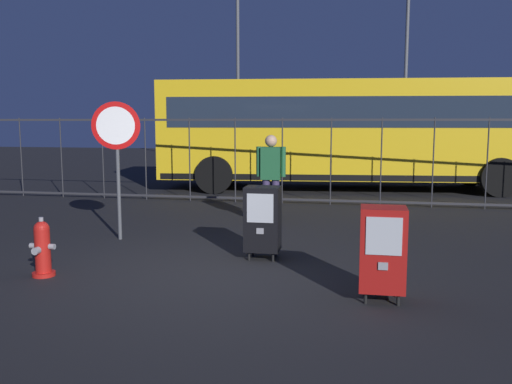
# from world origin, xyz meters

# --- Properties ---
(ground_plane) EXTENTS (60.00, 60.00, 0.00)m
(ground_plane) POSITION_xyz_m (0.00, 0.00, 0.00)
(ground_plane) COLOR black
(fire_hydrant) EXTENTS (0.33, 0.32, 0.75)m
(fire_hydrant) POSITION_xyz_m (-2.08, -0.49, 0.35)
(fire_hydrant) COLOR red
(fire_hydrant) RESTS_ON ground_plane
(newspaper_box_primary) EXTENTS (0.48, 0.42, 1.02)m
(newspaper_box_primary) POSITION_xyz_m (2.03, -0.65, 0.57)
(newspaper_box_primary) COLOR black
(newspaper_box_primary) RESTS_ON ground_plane
(newspaper_box_secondary) EXTENTS (0.48, 0.42, 1.02)m
(newspaper_box_secondary) POSITION_xyz_m (0.46, 0.88, 0.57)
(newspaper_box_secondary) COLOR black
(newspaper_box_secondary) RESTS_ON ground_plane
(stop_sign) EXTENTS (0.71, 0.31, 2.23)m
(stop_sign) POSITION_xyz_m (-2.06, 1.66, 1.60)
(stop_sign) COLOR #4C4F54
(stop_sign) RESTS_ON ground_plane
(pedestrian) EXTENTS (0.55, 0.22, 1.67)m
(pedestrian) POSITION_xyz_m (0.17, 3.37, 0.95)
(pedestrian) COLOR #382D51
(pedestrian) RESTS_ON ground_plane
(fence_barrier) EXTENTS (18.03, 0.04, 2.00)m
(fence_barrier) POSITION_xyz_m (0.00, 6.03, 1.02)
(fence_barrier) COLOR #2D2D33
(fence_barrier) RESTS_ON ground_plane
(bus_near) EXTENTS (10.70, 3.59, 3.00)m
(bus_near) POSITION_xyz_m (1.51, 9.03, 1.71)
(bus_near) COLOR gold
(bus_near) RESTS_ON ground_plane
(bus_far) EXTENTS (10.63, 3.26, 3.00)m
(bus_far) POSITION_xyz_m (5.51, 13.65, 1.71)
(bus_far) COLOR beige
(bus_far) RESTS_ON ground_plane
(street_light_near_left) EXTENTS (0.32, 0.32, 7.30)m
(street_light_near_left) POSITION_xyz_m (3.48, 15.90, 4.21)
(street_light_near_left) COLOR #4C4F54
(street_light_near_left) RESTS_ON ground_plane
(street_light_near_right) EXTENTS (0.32, 0.32, 8.05)m
(street_light_near_right) POSITION_xyz_m (-3.13, 15.29, 4.60)
(street_light_near_right) COLOR #4C4F54
(street_light_near_right) RESTS_ON ground_plane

